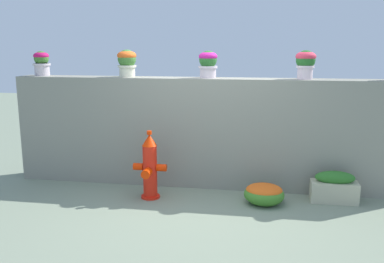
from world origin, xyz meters
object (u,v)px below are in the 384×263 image
object	(u,v)px
potted_plant_2	(208,62)
flower_bush_left	(264,193)
potted_plant_1	(127,61)
potted_plant_3	(306,62)
fire_hydrant	(150,168)
planter_box	(334,187)
potted_plant_0	(42,62)

from	to	relation	value
potted_plant_2	flower_bush_left	xyz separation A→B (m)	(0.86, -0.67, -1.70)
potted_plant_1	potted_plant_3	distance (m)	2.59
potted_plant_1	potted_plant_2	world-z (taller)	potted_plant_1
flower_bush_left	potted_plant_2	bearing A→B (deg)	142.05
potted_plant_2	potted_plant_3	world-z (taller)	potted_plant_3
potted_plant_2	fire_hydrant	size ratio (longest dim) A/B	0.41
planter_box	potted_plant_3	bearing A→B (deg)	132.92
planter_box	potted_plant_1	bearing A→B (deg)	171.52
potted_plant_1	fire_hydrant	xyz separation A→B (m)	(0.51, -0.70, -1.43)
potted_plant_0	flower_bush_left	xyz separation A→B (m)	(3.47, -0.69, -1.69)
potted_plant_3	fire_hydrant	bearing A→B (deg)	-161.19
flower_bush_left	fire_hydrant	bearing A→B (deg)	-178.74
potted_plant_1	potted_plant_0	bearing A→B (deg)	179.23
potted_plant_0	planter_box	distance (m)	4.72
potted_plant_0	planter_box	world-z (taller)	potted_plant_0
potted_plant_3	planter_box	world-z (taller)	potted_plant_3
potted_plant_1	flower_bush_left	xyz separation A→B (m)	(2.08, -0.67, -1.72)
potted_plant_1	potted_plant_2	bearing A→B (deg)	0.02
potted_plant_0	potted_plant_2	size ratio (longest dim) A/B	0.97
potted_plant_2	planter_box	size ratio (longest dim) A/B	0.63
potted_plant_2	potted_plant_3	bearing A→B (deg)	0.20
potted_plant_2	planter_box	world-z (taller)	potted_plant_2
potted_plant_0	planter_box	xyz separation A→B (m)	(4.40, -0.47, -1.63)
potted_plant_0	potted_plant_3	xyz separation A→B (m)	(3.98, -0.01, 0.03)
potted_plant_3	fire_hydrant	world-z (taller)	potted_plant_3
flower_bush_left	planter_box	xyz separation A→B (m)	(0.94, 0.22, 0.06)
potted_plant_0	potted_plant_3	world-z (taller)	potted_plant_3
potted_plant_0	potted_plant_1	world-z (taller)	potted_plant_1
fire_hydrant	potted_plant_2	bearing A→B (deg)	44.80
potted_plant_3	fire_hydrant	xyz separation A→B (m)	(-2.08, -0.71, -1.43)
potted_plant_1	flower_bush_left	bearing A→B (deg)	-17.82
fire_hydrant	potted_plant_0	bearing A→B (deg)	159.22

